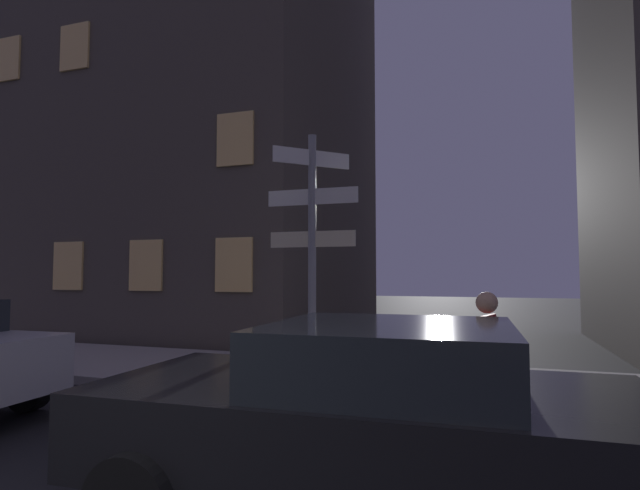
# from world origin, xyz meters

# --- Properties ---
(sidewalk_kerb) EXTENTS (40.00, 3.10, 0.14)m
(sidewalk_kerb) POSITION_xyz_m (0.00, 6.99, 0.07)
(sidewalk_kerb) COLOR #9E9991
(sidewalk_kerb) RESTS_ON ground_plane
(signpost) EXTENTS (1.44, 0.93, 3.77)m
(signpost) POSITION_xyz_m (-0.19, 6.01, 2.35)
(signpost) COLOR gray
(signpost) RESTS_ON sidewalk_kerb
(car_side_parked) EXTENTS (4.21, 2.20, 1.42)m
(car_side_parked) POSITION_xyz_m (1.48, 2.65, 0.75)
(car_side_parked) COLOR black
(car_side_parked) RESTS_ON ground_plane
(cyclist) EXTENTS (1.82, 0.35, 1.61)m
(cyclist) POSITION_xyz_m (2.26, 4.31, 0.75)
(cyclist) COLOR black
(cyclist) RESTS_ON ground_plane
(building_left_block) EXTENTS (9.28, 9.46, 17.05)m
(building_left_block) POSITION_xyz_m (-6.46, 13.46, 8.52)
(building_left_block) COLOR #4C443D
(building_left_block) RESTS_ON ground_plane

